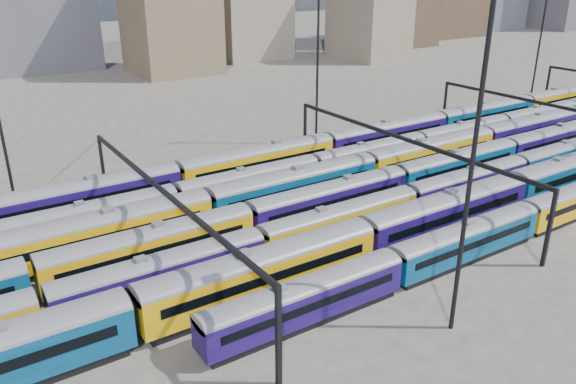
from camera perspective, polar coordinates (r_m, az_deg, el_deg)
ground at (r=64.61m, az=4.56°, el=-2.54°), size 500.00×500.00×0.00m
rake_1 at (r=61.61m, az=15.84°, el=-1.65°), size 158.45×3.31×5.59m
rake_2 at (r=53.39m, az=-2.91°, el=-5.09°), size 116.44×2.84×4.77m
rake_3 at (r=57.94m, az=-4.04°, el=-2.61°), size 125.16×3.05×5.14m
rake_4 at (r=61.04m, az=-8.15°, el=-1.23°), size 135.44×3.30×5.57m
rake_5 at (r=79.34m, az=8.32°, el=3.98°), size 134.33×2.81×4.72m
rake_6 at (r=74.58m, az=-3.02°, el=3.38°), size 159.42×3.33×5.62m
gantry_1 at (r=52.92m, az=-12.66°, el=-0.77°), size 0.35×40.35×8.03m
gantry_2 at (r=68.43m, az=11.41°, el=4.60°), size 0.35×40.35×8.03m
gantry_3 at (r=91.45m, az=25.18°, el=7.35°), size 0.35×40.35×8.03m
mast_2 at (r=41.63m, az=18.23°, el=2.88°), size 1.40×0.50×25.60m
mast_3 at (r=87.88m, az=3.03°, el=13.65°), size 1.40×0.50×25.60m
mast_5 at (r=121.71m, az=24.28°, el=14.18°), size 1.40×0.50×25.60m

